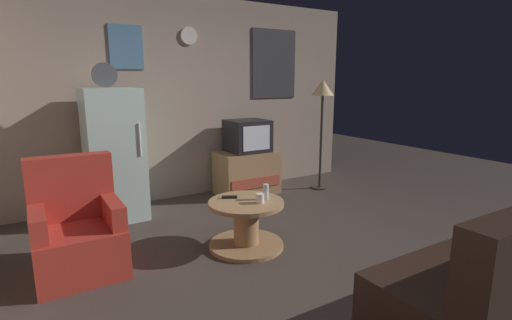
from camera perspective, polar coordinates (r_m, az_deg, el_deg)
The scene contains 12 objects.
ground_plane at distance 3.54m, azimuth 5.76°, elevation -14.87°, with size 12.00×12.00×0.00m, color #3D332D.
wall_with_art at distance 5.33m, azimuth -10.03°, elevation 9.03°, with size 5.20×0.12×2.67m.
fridge at distance 4.64m, azimuth -20.39°, elevation 0.78°, with size 0.60×0.62×1.77m.
tv_stand at distance 5.41m, azimuth -1.38°, elevation -1.87°, with size 0.84×0.53×0.60m.
crt_tv at distance 5.32m, azimuth -1.30°, elevation 3.62°, with size 0.54×0.51×0.44m.
standing_lamp at distance 5.59m, azimuth 9.90°, elevation 9.35°, with size 0.32×0.32×1.59m.
coffee_table at distance 3.72m, azimuth -1.48°, elevation -9.55°, with size 0.72×0.72×0.46m.
wine_glass at distance 3.68m, azimuth 1.49°, elevation -4.75°, with size 0.05×0.05×0.15m, color silver.
mug_ceramic_white at distance 3.58m, azimuth 0.63°, elevation -5.73°, with size 0.08×0.08×0.09m, color silver.
remote_control at distance 3.74m, azimuth -3.97°, elevation -5.53°, with size 0.15×0.04×0.02m, color black.
armchair at distance 3.58m, azimuth -25.07°, elevation -9.73°, with size 0.68×0.68×0.96m.
couch at distance 3.03m, azimuth 32.94°, elevation -15.04°, with size 1.70×0.80×0.92m.
Camera 1 is at (-1.92, -2.51, 1.59)m, focal length 26.82 mm.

